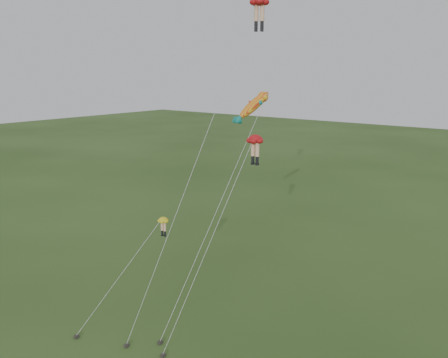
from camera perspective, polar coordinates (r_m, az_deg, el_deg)
The scene contains 5 objects.
ground at distance 39.64m, azimuth -8.27°, elevation -17.02°, with size 300.00×300.00×0.00m, color #284217.
legs_kite_red_high at distance 41.28m, azimuth 3.87°, elevation 18.98°, with size 3.28×14.19×25.06m.
legs_kite_red_mid at distance 36.74m, azimuth 3.39°, elevation 3.87°, with size 2.53×9.18×14.73m.
legs_kite_yellow at distance 40.50m, azimuth -7.39°, elevation -5.39°, with size 2.20×8.39×7.79m.
fish_kite at distance 39.98m, azimuth 3.38°, elevation 8.30°, with size 2.12×11.85×17.96m.
Camera 1 is at (25.43, -23.38, 19.44)m, focal length 40.00 mm.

